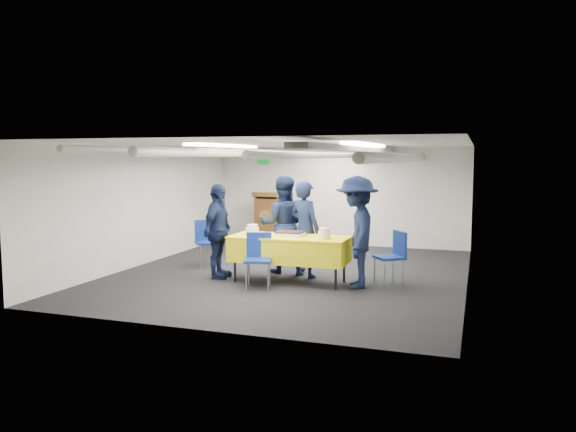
% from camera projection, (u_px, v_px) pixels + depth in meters
% --- Properties ---
extents(ground, '(7.00, 7.00, 0.00)m').
position_uv_depth(ground, '(292.00, 273.00, 10.04)').
color(ground, black).
rests_on(ground, ground).
extents(room_shell, '(6.00, 7.00, 2.30)m').
position_uv_depth(room_shell, '(304.00, 171.00, 10.20)').
color(room_shell, silver).
rests_on(room_shell, ground).
extents(serving_table, '(1.96, 0.82, 0.77)m').
position_uv_depth(serving_table, '(290.00, 249.00, 9.26)').
color(serving_table, black).
rests_on(serving_table, ground).
extents(sheet_cake, '(0.46, 0.36, 0.08)m').
position_uv_depth(sheet_cake, '(290.00, 234.00, 9.28)').
color(sheet_cake, white).
rests_on(sheet_cake, serving_table).
extents(plate_stack_left, '(0.22, 0.22, 0.18)m').
position_uv_depth(plate_stack_left, '(252.00, 230.00, 9.39)').
color(plate_stack_left, white).
rests_on(plate_stack_left, serving_table).
extents(plate_stack_right, '(0.20, 0.20, 0.17)m').
position_uv_depth(plate_stack_right, '(324.00, 234.00, 8.99)').
color(plate_stack_right, white).
rests_on(plate_stack_right, serving_table).
extents(podium, '(0.62, 0.53, 1.25)m').
position_uv_depth(podium, '(268.00, 218.00, 13.36)').
color(podium, brown).
rests_on(podium, ground).
extents(chair_near, '(0.52, 0.52, 0.87)m').
position_uv_depth(chair_near, '(259.00, 254.00, 8.92)').
color(chair_near, gray).
rests_on(chair_near, ground).
extents(chair_right, '(0.59, 0.59, 0.87)m').
position_uv_depth(chair_right, '(394.00, 252.00, 9.11)').
color(chair_right, gray).
rests_on(chair_right, ground).
extents(chair_left, '(0.59, 0.59, 0.87)m').
position_uv_depth(chair_left, '(207.00, 238.00, 10.72)').
color(chair_left, gray).
rests_on(chair_left, ground).
extents(sailor_a, '(0.72, 0.61, 1.67)m').
position_uv_depth(sailor_a, '(305.00, 229.00, 9.65)').
color(sailor_a, black).
rests_on(sailor_a, ground).
extents(sailor_b, '(1.01, 0.89, 1.74)m').
position_uv_depth(sailor_b, '(283.00, 224.00, 10.04)').
color(sailor_b, black).
rests_on(sailor_b, ground).
extents(sailor_c, '(0.44, 0.97, 1.62)m').
position_uv_depth(sailor_c, '(218.00, 231.00, 9.57)').
color(sailor_c, black).
rests_on(sailor_c, ground).
extents(sailor_d, '(0.93, 1.28, 1.78)m').
position_uv_depth(sailor_d, '(357.00, 232.00, 8.88)').
color(sailor_d, black).
rests_on(sailor_d, ground).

